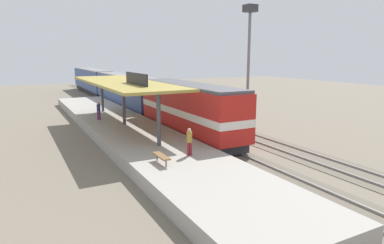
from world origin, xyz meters
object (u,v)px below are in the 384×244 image
(platform_bench, at_px, (161,156))
(person_waiting, at_px, (99,110))
(person_walking, at_px, (189,140))
(passenger_carriage_front, at_px, (126,91))
(light_mast, at_px, (249,40))
(locomotive, at_px, (189,109))
(passenger_carriage_rear, at_px, (92,81))

(platform_bench, bearing_deg, person_waiting, 90.33)
(person_walking, bearing_deg, passenger_carriage_front, 81.39)
(person_waiting, bearing_deg, passenger_carriage_front, 61.49)
(light_mast, height_order, person_waiting, light_mast)
(locomotive, bearing_deg, platform_bench, -126.11)
(passenger_carriage_front, bearing_deg, person_walking, -98.61)
(platform_bench, distance_m, locomotive, 10.24)
(locomotive, distance_m, person_waiting, 9.14)
(locomotive, height_order, light_mast, light_mast)
(passenger_carriage_rear, distance_m, person_waiting, 32.58)
(platform_bench, xyz_separation_m, person_waiting, (-0.09, 15.02, 0.51))
(locomotive, xyz_separation_m, passenger_carriage_rear, (0.00, 38.80, -0.10))
(passenger_carriage_rear, xyz_separation_m, person_walking, (-3.87, -46.35, -0.46))
(passenger_carriage_rear, bearing_deg, light_mast, -77.98)
(passenger_carriage_rear, height_order, person_walking, passenger_carriage_rear)
(light_mast, bearing_deg, locomotive, -164.50)
(platform_bench, bearing_deg, passenger_carriage_front, 77.11)
(platform_bench, relative_size, passenger_carriage_front, 0.08)
(person_waiting, distance_m, person_walking, 14.52)
(light_mast, bearing_deg, passenger_carriage_front, 116.22)
(passenger_carriage_rear, distance_m, light_mast, 37.95)
(passenger_carriage_front, relative_size, passenger_carriage_rear, 1.00)
(locomotive, relative_size, light_mast, 1.23)
(platform_bench, height_order, person_walking, person_walking)
(light_mast, bearing_deg, person_waiting, 161.55)
(passenger_carriage_front, bearing_deg, light_mast, -63.78)
(person_walking, bearing_deg, locomotive, 62.89)
(locomotive, bearing_deg, passenger_carriage_front, 90.00)
(person_walking, bearing_deg, person_waiting, 98.79)
(locomotive, distance_m, passenger_carriage_rear, 38.80)
(passenger_carriage_front, bearing_deg, person_waiting, -118.51)
(locomotive, relative_size, passenger_carriage_front, 0.72)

